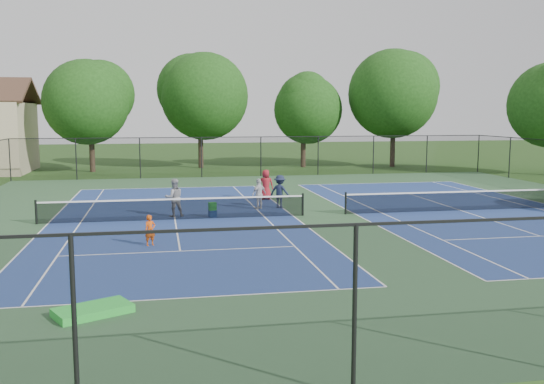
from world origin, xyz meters
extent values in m
plane|color=#234716|center=(0.00, 0.00, 0.00)|extent=(140.00, 140.00, 0.00)
cube|color=#2F5432|center=(0.00, 0.00, 0.00)|extent=(36.00, 36.00, 0.01)
cube|color=navy|center=(-7.00, 0.00, 0.01)|extent=(10.97, 23.77, 0.00)
cube|color=white|center=(-7.00, 11.88, 0.01)|extent=(10.97, 0.06, 0.00)
cube|color=white|center=(-7.00, -11.88, 0.01)|extent=(10.97, 0.06, 0.00)
cube|color=white|center=(-12.48, 0.00, 0.01)|extent=(0.06, 23.77, 0.00)
cube|color=white|center=(-1.51, 0.00, 0.01)|extent=(0.06, 23.77, 0.00)
cube|color=white|center=(-11.12, 0.00, 0.01)|extent=(0.06, 23.77, 0.00)
cube|color=white|center=(-2.88, 0.00, 0.01)|extent=(0.06, 23.77, 0.00)
cube|color=white|center=(-7.00, 6.40, 0.01)|extent=(8.23, 0.06, 0.00)
cube|color=white|center=(-7.00, -6.40, 0.01)|extent=(8.23, 0.06, 0.00)
cube|color=white|center=(-7.00, 0.00, 0.01)|extent=(0.06, 12.80, 0.00)
cylinder|color=black|center=(-12.95, 0.00, 0.54)|extent=(0.10, 0.10, 1.07)
cylinder|color=black|center=(-1.05, 0.00, 0.54)|extent=(0.10, 0.10, 1.07)
cube|color=black|center=(-7.00, 0.00, 0.47)|extent=(11.90, 0.01, 0.90)
cube|color=white|center=(-7.00, 0.00, 0.95)|extent=(11.90, 0.04, 0.07)
cube|color=navy|center=(7.00, 0.00, 0.01)|extent=(10.97, 23.77, 0.00)
cube|color=white|center=(7.00, 11.88, 0.01)|extent=(10.97, 0.06, 0.00)
cube|color=white|center=(1.51, 0.00, 0.01)|extent=(0.06, 23.77, 0.00)
cube|color=white|center=(2.88, 0.00, 0.01)|extent=(0.06, 23.77, 0.00)
cube|color=white|center=(11.12, 0.00, 0.01)|extent=(0.06, 23.77, 0.00)
cube|color=white|center=(7.00, 6.40, 0.01)|extent=(8.23, 0.06, 0.00)
cube|color=white|center=(7.00, -6.40, 0.01)|extent=(8.23, 0.06, 0.00)
cube|color=white|center=(7.00, 0.00, 0.01)|extent=(0.06, 12.80, 0.00)
cylinder|color=black|center=(1.05, 0.00, 0.54)|extent=(0.10, 0.10, 1.07)
cube|color=black|center=(7.00, 0.00, 0.47)|extent=(11.90, 0.01, 0.90)
cube|color=white|center=(7.00, 0.00, 0.95)|extent=(11.90, 0.04, 0.07)
cylinder|color=black|center=(-18.00, 18.00, 1.50)|extent=(0.08, 0.08, 3.00)
cylinder|color=black|center=(-13.50, 18.00, 1.50)|extent=(0.08, 0.08, 3.00)
cylinder|color=black|center=(-9.00, 18.00, 1.50)|extent=(0.08, 0.08, 3.00)
cylinder|color=black|center=(-9.00, -18.00, 1.50)|extent=(0.08, 0.08, 3.00)
cylinder|color=black|center=(-4.50, 18.00, 1.50)|extent=(0.08, 0.08, 3.00)
cylinder|color=black|center=(-4.50, -18.00, 1.50)|extent=(0.08, 0.08, 3.00)
cylinder|color=black|center=(0.00, 18.00, 1.50)|extent=(0.08, 0.08, 3.00)
cylinder|color=black|center=(4.50, 18.00, 1.50)|extent=(0.08, 0.08, 3.00)
cylinder|color=black|center=(9.00, 18.00, 1.50)|extent=(0.08, 0.08, 3.00)
cylinder|color=black|center=(13.50, 18.00, 1.50)|extent=(0.08, 0.08, 3.00)
cylinder|color=black|center=(18.00, 18.00, 1.50)|extent=(0.08, 0.08, 3.00)
cylinder|color=black|center=(18.00, 13.50, 1.50)|extent=(0.08, 0.08, 3.00)
cube|color=black|center=(0.00, 18.00, 1.50)|extent=(36.00, 0.01, 3.00)
cube|color=black|center=(0.00, 18.00, 3.00)|extent=(36.00, 0.05, 0.05)
cylinder|color=#2D2116|center=(-13.00, 24.00, 1.89)|extent=(0.44, 0.44, 3.78)
sphere|color=#183E10|center=(-13.00, 24.00, 5.65)|extent=(6.80, 6.80, 6.80)
sphere|color=#183E10|center=(-13.00, 24.00, 6.31)|extent=(5.58, 5.58, 5.58)
sphere|color=#183E10|center=(-13.00, 24.00, 6.98)|extent=(4.35, 4.35, 4.35)
cylinder|color=#2D2116|center=(-4.00, 26.00, 2.07)|extent=(0.44, 0.44, 4.14)
sphere|color=#183E10|center=(-4.00, 26.00, 6.23)|extent=(7.60, 7.60, 7.60)
sphere|color=#183E10|center=(-4.00, 26.00, 6.85)|extent=(6.23, 6.23, 6.23)
sphere|color=#183E10|center=(-4.00, 26.00, 7.48)|extent=(4.86, 4.86, 4.86)
cylinder|color=#2D2116|center=(5.00, 25.00, 1.71)|extent=(0.44, 0.44, 3.42)
sphere|color=#183E10|center=(5.00, 25.00, 5.07)|extent=(6.00, 6.00, 6.00)
sphere|color=#183E10|center=(5.00, 25.00, 5.77)|extent=(4.92, 4.92, 4.92)
sphere|color=#183E10|center=(5.00, 25.00, 6.48)|extent=(3.84, 3.84, 3.84)
cylinder|color=#2D2116|center=(13.00, 24.00, 2.16)|extent=(0.44, 0.44, 4.32)
sphere|color=#183E10|center=(13.00, 24.00, 6.46)|extent=(7.80, 7.80, 7.80)
sphere|color=#183E10|center=(13.00, 24.00, 7.08)|extent=(6.40, 6.40, 6.40)
sphere|color=#183E10|center=(13.00, 24.00, 7.69)|extent=(4.99, 4.99, 4.99)
imported|color=#CB480D|center=(-8.03, -5.25, 0.57)|extent=(0.49, 0.42, 1.14)
imported|color=#97989A|center=(-6.99, 0.89, 0.89)|extent=(0.96, 0.80, 1.78)
imported|color=silver|center=(-2.74, 2.34, 0.77)|extent=(0.96, 0.83, 1.54)
imported|color=#181F36|center=(-1.65, 2.45, 0.85)|extent=(1.26, 1.14, 1.69)
imported|color=maroon|center=(-1.82, 5.56, 0.84)|extent=(0.89, 0.63, 1.69)
cube|color=navy|center=(-5.26, 0.40, 0.16)|extent=(0.39, 0.34, 0.33)
cube|color=green|center=(-5.26, 0.40, 0.51)|extent=(0.38, 0.33, 0.36)
cube|color=green|center=(-9.31, -12.76, 0.11)|extent=(2.00, 1.64, 0.20)
camera|label=1|loc=(-7.67, -27.36, 4.83)|focal=40.00mm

